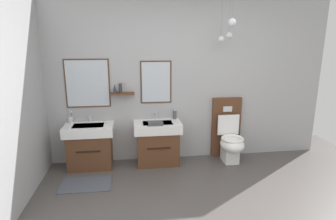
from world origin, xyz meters
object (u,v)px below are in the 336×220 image
vanity_sink_right (158,142)px  toilet (229,138)px  vanity_sink_left (90,145)px  folded_hand_towel (155,123)px  soap_dispenser (175,115)px  toothbrush_cup (71,119)px

vanity_sink_right → toilet: 1.16m
vanity_sink_left → folded_hand_towel: size_ratio=3.31×
folded_hand_towel → vanity_sink_left: bearing=172.8°
vanity_sink_right → toilet: toilet is taller
folded_hand_towel → toilet: bearing=5.3°
vanity_sink_left → vanity_sink_right: size_ratio=1.00×
vanity_sink_left → toilet: 2.20m
vanity_sink_right → folded_hand_towel: folded_hand_towel is taller
vanity_sink_right → soap_dispenser: bearing=28.1°
soap_dispenser → folded_hand_towel: size_ratio=0.76×
vanity_sink_right → folded_hand_towel: 0.37m
toothbrush_cup → vanity_sink_left: bearing=-27.4°
toothbrush_cup → soap_dispenser: toothbrush_cup is taller
vanity_sink_left → soap_dispenser: bearing=6.7°
vanity_sink_right → soap_dispenser: (0.29, 0.16, 0.39)m
soap_dispenser → toothbrush_cup: bearing=-179.6°
vanity_sink_left → toothbrush_cup: size_ratio=3.51×
toilet → soap_dispenser: 0.96m
folded_hand_towel → soap_dispenser: bearing=40.3°
vanity_sink_left → folded_hand_towel: 1.06m
vanity_sink_left → folded_hand_towel: (1.00, -0.13, 0.34)m
toilet → vanity_sink_left: bearing=179.6°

